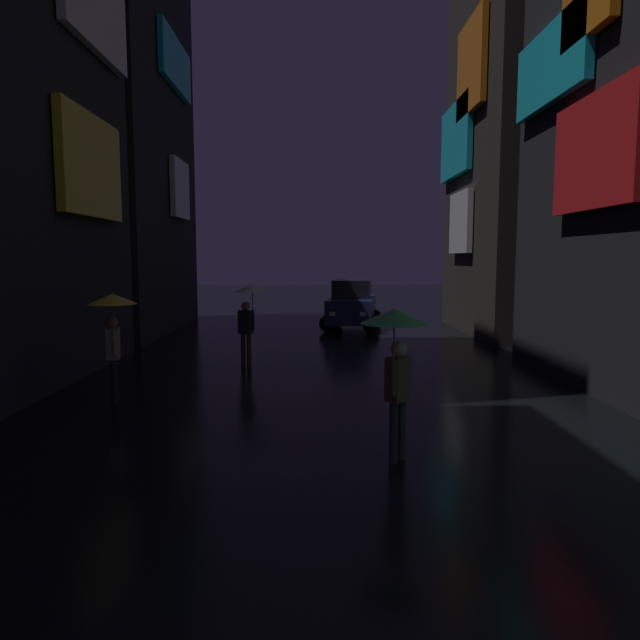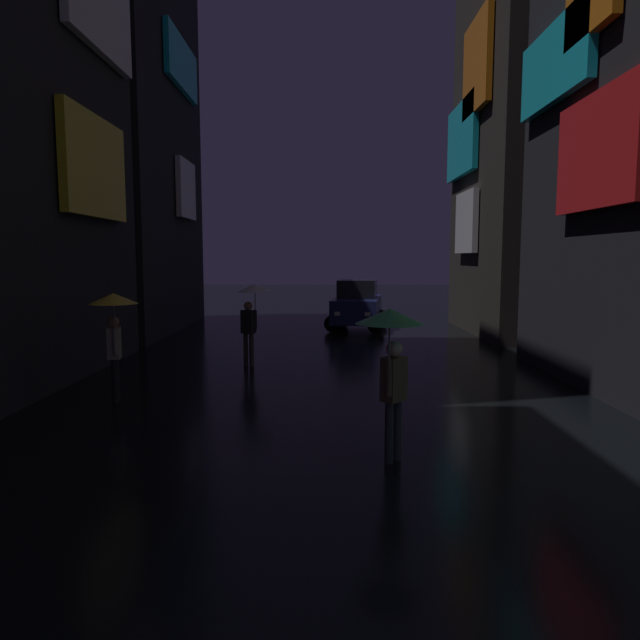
# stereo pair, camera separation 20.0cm
# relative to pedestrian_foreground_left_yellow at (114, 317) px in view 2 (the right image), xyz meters

# --- Properties ---
(building_left_far) EXTENTS (4.25, 8.74, 14.79)m
(building_left_far) POSITION_rel_pedestrian_foreground_left_yellow_xyz_m (-3.58, 11.22, 5.73)
(building_left_far) COLOR black
(building_left_far) RESTS_ON ground
(building_right_far) EXTENTS (4.25, 7.28, 13.39)m
(building_right_far) POSITION_rel_pedestrian_foreground_left_yellow_xyz_m (11.38, 10.49, 5.03)
(building_right_far) COLOR #2D2826
(building_right_far) RESTS_ON ground
(pedestrian_foreground_left_yellow) EXTENTS (0.90, 0.90, 2.12)m
(pedestrian_foreground_left_yellow) POSITION_rel_pedestrian_foreground_left_yellow_xyz_m (0.00, 0.00, 0.00)
(pedestrian_foreground_left_yellow) COLOR black
(pedestrian_foreground_left_yellow) RESTS_ON ground
(pedestrian_foreground_right_clear) EXTENTS (0.90, 0.90, 2.12)m
(pedestrian_foreground_right_clear) POSITION_rel_pedestrian_foreground_left_yellow_xyz_m (2.16, 3.77, 0.00)
(pedestrian_foreground_right_clear) COLOR #38332D
(pedestrian_foreground_right_clear) RESTS_ON ground
(pedestrian_far_right_green) EXTENTS (0.90, 0.90, 2.12)m
(pedestrian_far_right_green) POSITION_rel_pedestrian_foreground_left_yellow_xyz_m (4.87, -3.23, 0.00)
(pedestrian_far_right_green) COLOR #2D2D38
(pedestrian_far_right_green) RESTS_ON ground
(car_distant) EXTENTS (2.65, 4.32, 1.92)m
(car_distant) POSITION_rel_pedestrian_foreground_left_yellow_xyz_m (5.29, 11.78, -0.74)
(car_distant) COLOR navy
(car_distant) RESTS_ON ground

